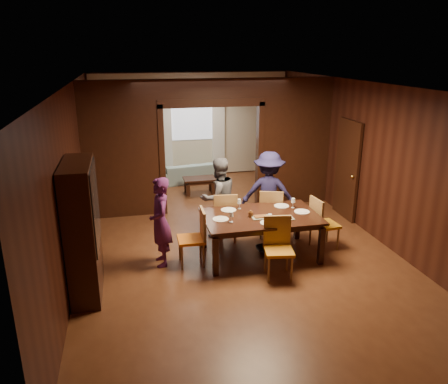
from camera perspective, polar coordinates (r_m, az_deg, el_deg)
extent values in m
plane|color=#562B18|center=(8.58, 0.59, -5.78)|extent=(9.00, 9.00, 0.00)
cube|color=silver|center=(7.86, 0.66, 13.93)|extent=(5.50, 9.00, 0.02)
cube|color=black|center=(12.43, -4.26, 8.72)|extent=(5.50, 0.02, 2.90)
cube|color=black|center=(7.94, -19.07, 2.33)|extent=(0.02, 9.00, 2.90)
cube|color=black|center=(9.12, 17.73, 4.43)|extent=(0.02, 9.00, 2.90)
cube|color=black|center=(9.50, -13.07, 3.80)|extent=(1.65, 0.15, 2.40)
cube|color=black|center=(10.22, 9.10, 5.04)|extent=(1.65, 0.15, 2.40)
cube|color=black|center=(9.44, -1.67, 13.11)|extent=(5.50, 0.15, 0.50)
cube|color=beige|center=(12.40, -4.24, 8.70)|extent=(5.40, 0.04, 2.85)
imported|color=#501B4F|center=(7.30, -8.30, -3.91)|extent=(0.40, 0.58, 1.52)
imported|color=#5D5D65|center=(8.32, -0.71, -0.76)|extent=(0.90, 0.80, 1.56)
imported|color=#1C1940|center=(8.56, 5.85, -0.08)|extent=(1.20, 0.93, 1.63)
imported|color=#94BCC2|center=(12.02, -4.67, 2.58)|extent=(1.88, 0.97, 0.52)
imported|color=black|center=(7.66, 5.71, -2.37)|extent=(0.37, 0.37, 0.09)
cube|color=black|center=(7.69, 4.74, -5.67)|extent=(1.98, 1.23, 0.76)
cube|color=black|center=(11.03, -3.21, 0.84)|extent=(0.80, 0.50, 0.40)
cube|color=black|center=(6.64, -17.99, -4.71)|extent=(0.40, 1.20, 2.00)
cube|color=black|center=(9.61, 15.77, 2.83)|extent=(0.06, 0.90, 2.10)
cube|color=silver|center=(12.33, -4.24, 9.82)|extent=(1.20, 0.03, 1.30)
cube|color=white|center=(12.28, -7.66, 7.54)|extent=(0.35, 0.06, 2.40)
cube|color=white|center=(12.50, -0.73, 7.89)|extent=(0.35, 0.06, 2.40)
cylinder|color=silver|center=(7.34, -0.44, -3.55)|extent=(0.27, 0.27, 0.01)
cylinder|color=white|center=(7.74, 0.59, -2.36)|extent=(0.27, 0.27, 0.01)
cylinder|color=silver|center=(8.01, 7.52, -1.81)|extent=(0.27, 0.27, 0.01)
cylinder|color=white|center=(7.79, 10.14, -2.54)|extent=(0.27, 0.27, 0.01)
cylinder|color=silver|center=(7.22, 5.80, -4.03)|extent=(0.27, 0.27, 0.01)
cube|color=gray|center=(7.43, 4.81, -3.25)|extent=(0.30, 0.20, 0.04)
cube|color=gray|center=(7.43, 7.92, -3.36)|extent=(0.30, 0.20, 0.04)
cylinder|color=white|center=(7.24, 5.99, -3.43)|extent=(0.07, 0.07, 0.14)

